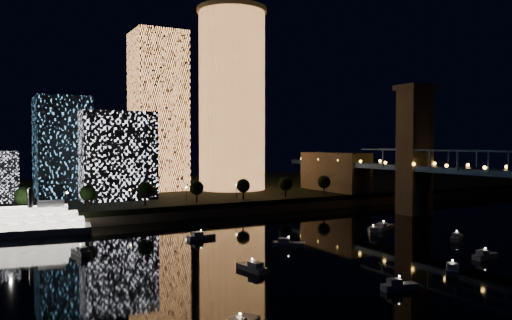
{
  "coord_description": "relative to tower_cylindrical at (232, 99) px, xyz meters",
  "views": [
    {
      "loc": [
        -81.07,
        -89.71,
        27.8
      ],
      "look_at": [
        -2.14,
        55.0,
        22.04
      ],
      "focal_mm": 35.0,
      "sensor_mm": 36.0,
      "label": 1
    }
  ],
  "objects": [
    {
      "name": "street_lamps",
      "position": [
        -59.21,
        -35.57,
        -39.89
      ],
      "size": [
        132.7,
        0.7,
        5.65
      ],
      "color": "black",
      "rests_on": "far_bank"
    },
    {
      "name": "ground",
      "position": [
        -25.21,
        -129.57,
        -48.92
      ],
      "size": [
        520.0,
        520.0,
        0.0
      ],
      "primitive_type": "plane",
      "color": "black",
      "rests_on": "ground"
    },
    {
      "name": "midrise_blocks",
      "position": [
        -81.43,
        -4.76,
        -26.66
      ],
      "size": [
        88.16,
        40.6,
        41.56
      ],
      "color": "white",
      "rests_on": "far_bank"
    },
    {
      "name": "seawall",
      "position": [
        -25.21,
        -47.57,
        -47.42
      ],
      "size": [
        420.0,
        6.0,
        3.0
      ],
      "primitive_type": "cube",
      "color": "#6B5E4C",
      "rests_on": "ground"
    },
    {
      "name": "far_bank",
      "position": [
        -25.21,
        30.43,
        -46.42
      ],
      "size": [
        420.0,
        160.0,
        5.0
      ],
      "primitive_type": "cube",
      "color": "black",
      "rests_on": "ground"
    },
    {
      "name": "riverboat",
      "position": [
        -102.16,
        -55.45,
        -45.15
      ],
      "size": [
        49.59,
        16.44,
        14.68
      ],
      "color": "silver",
      "rests_on": "ground"
    },
    {
      "name": "esplanade_trees",
      "position": [
        -62.6,
        -41.57,
        -38.45
      ],
      "size": [
        166.03,
        6.74,
        8.87
      ],
      "color": "black",
      "rests_on": "far_bank"
    },
    {
      "name": "tower_rectangular",
      "position": [
        -32.45,
        14.61,
        -6.07
      ],
      "size": [
        23.79,
        23.79,
        75.69
      ],
      "primitive_type": "cube",
      "color": "#E68D49",
      "rests_on": "far_bank"
    },
    {
      "name": "motorboats",
      "position": [
        -30.66,
        -119.4,
        -48.1
      ],
      "size": [
        103.23,
        73.42,
        2.78
      ],
      "color": "silver",
      "rests_on": "ground"
    },
    {
      "name": "tower_cylindrical",
      "position": [
        0.0,
        0.0,
        0.0
      ],
      "size": [
        34.0,
        34.0,
        87.58
      ],
      "color": "#E68D49",
      "rests_on": "far_bank"
    }
  ]
}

